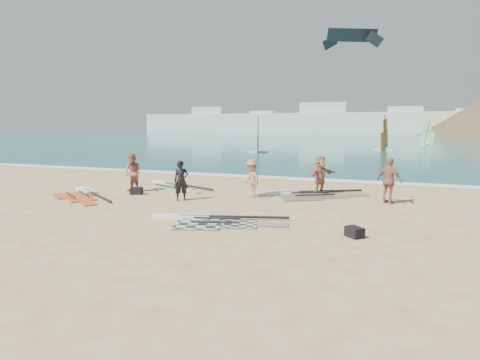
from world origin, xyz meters
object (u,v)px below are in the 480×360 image
(rig_green, at_px, (171,186))
(gear_bag_near, at_px, (136,191))
(person_wetsuit, at_px, (181,181))
(rig_red, at_px, (83,194))
(beachgoer_back, at_px, (389,181))
(beachgoer_right, at_px, (320,175))
(rig_grey, at_px, (206,220))
(beachgoer_mid, at_px, (252,178))
(beachgoer_left, at_px, (133,173))
(gear_bag_far, at_px, (354,232))
(rig_orange, at_px, (300,195))

(rig_green, xyz_separation_m, gear_bag_near, (-0.26, -2.84, 0.13))
(person_wetsuit, bearing_deg, rig_red, 147.33)
(beachgoer_back, distance_m, beachgoer_right, 3.54)
(rig_grey, distance_m, beachgoer_mid, 5.16)
(beachgoer_left, bearing_deg, rig_green, 79.83)
(person_wetsuit, xyz_separation_m, beachgoer_right, (5.57, 4.07, 0.04))
(gear_bag_near, relative_size, beachgoer_mid, 0.31)
(beachgoer_left, bearing_deg, person_wetsuit, -9.37)
(person_wetsuit, bearing_deg, gear_bag_far, -61.63)
(rig_grey, bearing_deg, rig_green, 112.41)
(gear_bag_far, distance_m, beachgoer_mid, 7.40)
(rig_red, xyz_separation_m, gear_bag_near, (2.30, 1.15, 0.13))
(gear_bag_near, bearing_deg, beachgoer_back, 9.59)
(beachgoer_left, xyz_separation_m, beachgoer_back, (12.24, 1.43, 0.02))
(gear_bag_far, bearing_deg, rig_grey, 178.24)
(rig_green, height_order, person_wetsuit, person_wetsuit)
(rig_orange, height_order, gear_bag_far, gear_bag_far)
(rig_grey, relative_size, rig_orange, 0.90)
(rig_green, distance_m, person_wetsuit, 4.44)
(rig_green, xyz_separation_m, rig_red, (-2.55, -4.00, -0.00))
(rig_grey, height_order, person_wetsuit, person_wetsuit)
(rig_red, height_order, beachgoer_back, beachgoer_back)
(rig_orange, height_order, beachgoer_mid, beachgoer_mid)
(beachgoer_right, bearing_deg, gear_bag_near, 141.60)
(rig_orange, distance_m, beachgoer_left, 8.52)
(rig_grey, relative_size, beachgoer_mid, 2.80)
(rig_red, xyz_separation_m, beachgoer_right, (10.75, 4.59, 0.91))
(rig_orange, bearing_deg, rig_grey, -137.12)
(rig_orange, xyz_separation_m, person_wetsuit, (-4.78, -3.20, 0.86))
(beachgoer_back, bearing_deg, rig_red, 43.41)
(beachgoer_mid, bearing_deg, rig_green, -152.08)
(rig_grey, xyz_separation_m, beachgoer_back, (6.01, 5.84, 0.95))
(person_wetsuit, height_order, beachgoer_right, beachgoer_right)
(gear_bag_near, height_order, beachgoer_mid, beachgoer_mid)
(person_wetsuit, bearing_deg, beachgoer_left, 122.77)
(rig_red, distance_m, gear_bag_near, 2.57)
(rig_green, distance_m, beachgoer_left, 2.62)
(rig_orange, bearing_deg, person_wetsuit, -176.15)
(rig_green, bearing_deg, beachgoer_left, -86.60)
(beachgoer_right, bearing_deg, person_wetsuit, 155.62)
(rig_red, xyz_separation_m, beachgoer_mid, (7.92, 2.37, 0.86))
(gear_bag_far, height_order, beachgoer_back, beachgoer_back)
(rig_orange, xyz_separation_m, beachgoer_back, (4.02, -0.59, 0.95))
(rig_green, relative_size, rig_red, 1.11)
(rig_grey, height_order, gear_bag_far, gear_bag_far)
(person_wetsuit, bearing_deg, rig_orange, -4.63)
(person_wetsuit, relative_size, beachgoer_mid, 1.00)
(person_wetsuit, xyz_separation_m, beachgoer_back, (8.80, 2.61, 0.09))
(gear_bag_near, bearing_deg, rig_grey, -34.30)
(rig_orange, bearing_deg, rig_red, 170.54)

